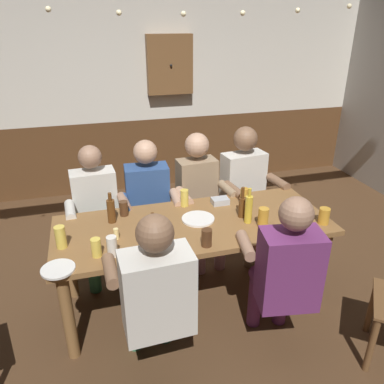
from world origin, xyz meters
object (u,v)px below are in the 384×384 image
Objects in this scene: pint_glass_0 at (124,208)px; table_candle at (116,234)px; plate_1 at (198,219)px; bottle_3 at (242,206)px; dining_table at (194,234)px; pint_glass_5 at (112,246)px; pint_glass_3 at (244,197)px; pint_glass_1 at (96,248)px; pint_glass_8 at (324,216)px; wall_dart_cabinet at (170,65)px; person_4 at (155,292)px; pint_glass_7 at (61,237)px; person_5 at (285,270)px; person_2 at (200,193)px; plate_0 at (58,269)px; bottle_0 at (153,232)px; person_0 at (97,208)px; pint_glass_6 at (263,217)px; pint_glass_4 at (184,198)px; pint_glass_2 at (206,238)px; bottle_2 at (111,210)px; person_1 at (149,200)px; person_3 at (247,186)px; condiment_caddy at (220,201)px; bottle_1 at (249,209)px.

table_candle is at bearing -105.32° from pint_glass_0.
bottle_3 reaches higher than plate_1.
dining_table is 14.45× the size of pint_glass_5.
table_candle is 1.10m from pint_glass_3.
pint_glass_8 is at bearing -0.72° from pint_glass_1.
wall_dart_cabinet is (1.09, 2.59, 0.82)m from pint_glass_1.
person_4 reaches higher than pint_glass_7.
dining_table is 1.71× the size of person_5.
person_2 reaches higher than table_candle.
wall_dart_cabinet is at bearing 102.37° from pint_glass_8.
plate_0 is 0.86× the size of bottle_0.
person_0 is at bearing 138.01° from dining_table.
pint_glass_6 is at bearing -6.13° from table_candle.
pint_glass_3 is 1.46m from pint_glass_7.
bottle_0 is at bearing 177.36° from pint_glass_8.
pint_glass_4 is 0.90× the size of pint_glass_7.
pint_glass_8 is (1.90, 0.07, 0.05)m from plate_0.
person_2 is 8.47× the size of pint_glass_5.
person_4 reaches higher than pint_glass_2.
dining_table is 8.54× the size of bottle_0.
bottle_2 is 0.14m from pint_glass_0.
person_4 is 1.00× the size of person_5.
wall_dart_cabinet is (0.60, 1.72, 0.96)m from person_1.
bottle_0 is 0.38m from pint_glass_1.
pint_glass_0 is (-0.73, -0.35, 0.12)m from person_2.
pint_glass_3 is (-0.22, -0.44, 0.12)m from person_3.
person_0 is 1.06m from condiment_caddy.
plate_1 is at bearing 152.89° from pint_glass_6.
table_candle is at bearing 1.46° from pint_glass_7.
pint_glass_6 is at bearing -4.20° from pint_glass_7.
pint_glass_7 reaches higher than pint_glass_3.
pint_glass_5 is at bearing 41.73° from person_2.
bottle_3 is (0.08, -0.26, 0.07)m from condiment_caddy.
table_candle is 0.28× the size of bottle_1.
pint_glass_3 reaches higher than dining_table.
person_4 reaches higher than person_1.
person_4 is 8.59× the size of pint_glass_4.
plate_1 is at bearing 6.75° from pint_glass_7.
wall_dart_cabinet is at bearing 68.57° from table_candle.
plate_1 is 2.49m from wall_dart_cabinet.
person_2 is at bearing 107.97° from person_5.
pint_glass_3 is at bearing 73.34° from bottle_1.
pint_glass_5 is at bearing 90.46° from person_0.
pint_glass_7 is (-0.22, 0.17, 0.01)m from pint_glass_1.
pint_glass_2 reaches higher than pint_glass_0.
person_5 is 7.69× the size of pint_glass_7.
person_3 is 0.81m from bottle_1.
bottle_1 reaches higher than pint_glass_1.
bottle_3 is at bearing 98.91° from person_2.
wall_dart_cabinet reaches higher than pint_glass_4.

